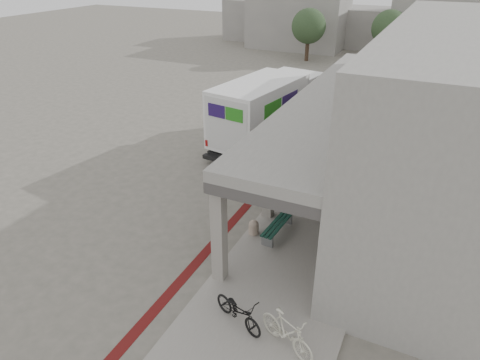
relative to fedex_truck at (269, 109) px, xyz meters
The scene contains 14 objects.
ground 7.79m from the fedex_truck, 84.58° to the right, with size 120.00×120.00×0.00m, color #605D52.
bike_lane_stripe 6.08m from the fedex_truck, 72.76° to the right, with size 0.35×40.00×0.01m, color #571111.
sidewalk 9.07m from the fedex_truck, 57.93° to the right, with size 4.40×28.00×0.12m, color gray.
transit_building 8.26m from the fedex_truck, 21.83° to the right, with size 7.60×17.00×7.00m.
distant_backdrop 28.45m from the fedex_truck, 94.30° to the left, with size 28.00×10.00×6.50m.
tree_left 20.96m from the fedex_truck, 101.82° to the left, with size 3.20×3.20×4.80m.
tree_mid 22.68m from the fedex_truck, 83.12° to the left, with size 3.20×3.20×4.80m.
fedex_truck is the anchor object (origin of this frame).
bench 8.96m from the fedex_truck, 65.89° to the right, with size 0.57×2.01×0.47m.
bollard_near 8.98m from the fedex_truck, 71.48° to the right, with size 0.37×0.37×0.55m.
bollard_far 6.94m from the fedex_truck, 65.49° to the right, with size 0.39×0.39×0.59m.
utility_cabinet 7.49m from the fedex_truck, 47.15° to the right, with size 0.43×0.57×0.95m, color slate.
bicycle_black 13.26m from the fedex_truck, 71.59° to the right, with size 0.61×1.76×0.92m, color black.
bicycle_cream 13.98m from the fedex_truck, 66.13° to the right, with size 0.51×1.80×1.08m, color beige.
Camera 1 is at (7.16, -12.74, 9.13)m, focal length 32.00 mm.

